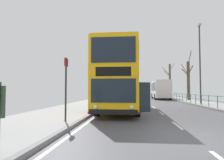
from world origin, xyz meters
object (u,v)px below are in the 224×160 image
at_px(street_lamp_far_side, 200,57).
at_px(bare_tree_far_01, 170,80).
at_px(bare_tree_far_00, 188,80).
at_px(background_bus_far_lane, 160,89).
at_px(bus_stop_sign_near, 66,82).
at_px(double_decker_bus_main, 121,80).

distance_m(street_lamp_far_side, bare_tree_far_01, 19.37).
distance_m(street_lamp_far_side, bare_tree_far_00, 8.76).
distance_m(background_bus_far_lane, bus_stop_sign_near, 29.02).
height_order(background_bus_far_lane, bare_tree_far_01, bare_tree_far_01).
xyz_separation_m(double_decker_bus_main, bare_tree_far_00, (8.87, 15.19, 0.73)).
height_order(double_decker_bus_main, street_lamp_far_side, street_lamp_far_side).
bearing_deg(bus_stop_sign_near, double_decker_bus_main, 72.48).
bearing_deg(street_lamp_far_side, background_bus_far_lane, 98.04).
distance_m(bus_stop_sign_near, bare_tree_far_01, 34.18).
bearing_deg(bare_tree_far_01, background_bus_far_lane, -118.00).
distance_m(double_decker_bus_main, bare_tree_far_00, 17.61).
height_order(street_lamp_far_side, bare_tree_far_00, street_lamp_far_side).
relative_size(double_decker_bus_main, background_bus_far_lane, 1.13).
bearing_deg(bare_tree_far_00, street_lamp_far_side, -97.00).
bearing_deg(bare_tree_far_01, bus_stop_sign_near, -107.51).
xyz_separation_m(bus_stop_sign_near, bare_tree_far_00, (10.94, 21.74, 1.18)).
bearing_deg(bare_tree_far_01, bare_tree_far_00, -86.47).
xyz_separation_m(background_bus_far_lane, bare_tree_far_00, (3.12, -6.21, 1.30)).
xyz_separation_m(bus_stop_sign_near, street_lamp_far_side, (9.90, 13.24, 3.04)).
distance_m(bare_tree_far_00, bare_tree_far_01, 10.85).
bearing_deg(bare_tree_far_00, bus_stop_sign_near, -116.71).
distance_m(double_decker_bus_main, background_bus_far_lane, 22.16).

